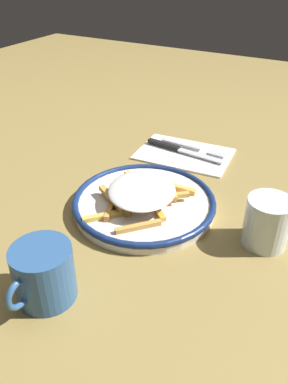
{
  "coord_description": "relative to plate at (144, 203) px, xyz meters",
  "views": [
    {
      "loc": [
        0.55,
        0.3,
        0.45
      ],
      "look_at": [
        0.0,
        0.0,
        0.04
      ],
      "focal_mm": 36.0,
      "sensor_mm": 36.0,
      "label": 1
    }
  ],
  "objects": [
    {
      "name": "ground_plane",
      "position": [
        0.0,
        0.0,
        -0.01
      ],
      "size": [
        2.6,
        2.6,
        0.0
      ],
      "primitive_type": "plane",
      "color": "olive"
    },
    {
      "name": "plate",
      "position": [
        0.0,
        0.0,
        0.0
      ],
      "size": [
        0.28,
        0.28,
        0.03
      ],
      "color": "silver",
      "rests_on": "ground_plane"
    },
    {
      "name": "fries_heap",
      "position": [
        0.01,
        -0.0,
        0.03
      ],
      "size": [
        0.21,
        0.18,
        0.04
      ],
      "color": "gold",
      "rests_on": "plate"
    },
    {
      "name": "napkin",
      "position": [
        -0.25,
        -0.02,
        -0.01
      ],
      "size": [
        0.17,
        0.24,
        0.01
      ],
      "primitive_type": "cube",
      "rotation": [
        0.0,
        0.0,
        0.08
      ],
      "color": "white",
      "rests_on": "ground_plane"
    },
    {
      "name": "fork",
      "position": [
        -0.28,
        -0.01,
        -0.0
      ],
      "size": [
        0.03,
        0.18,
        0.01
      ],
      "color": "silver",
      "rests_on": "napkin"
    },
    {
      "name": "knife",
      "position": [
        -0.25,
        -0.04,
        -0.0
      ],
      "size": [
        0.03,
        0.21,
        0.01
      ],
      "color": "black",
      "rests_on": "napkin"
    },
    {
      "name": "water_glass",
      "position": [
        -0.01,
        0.24,
        0.03
      ],
      "size": [
        0.08,
        0.08,
        0.09
      ],
      "primitive_type": "cylinder",
      "color": "silver",
      "rests_on": "ground_plane"
    },
    {
      "name": "coffee_mug",
      "position": [
        0.27,
        -0.02,
        0.03
      ],
      "size": [
        0.12,
        0.09,
        0.09
      ],
      "color": "#2D568A",
      "rests_on": "ground_plane"
    }
  ]
}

